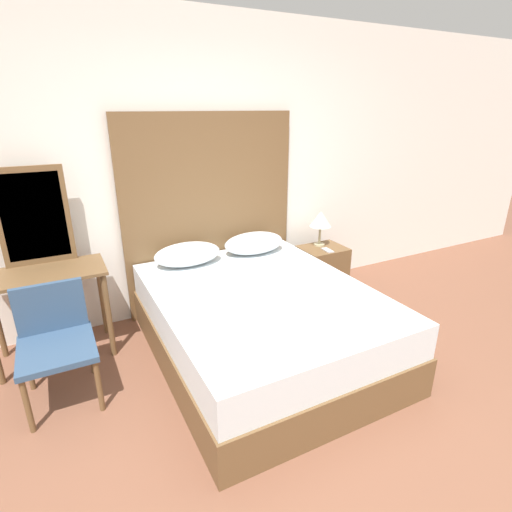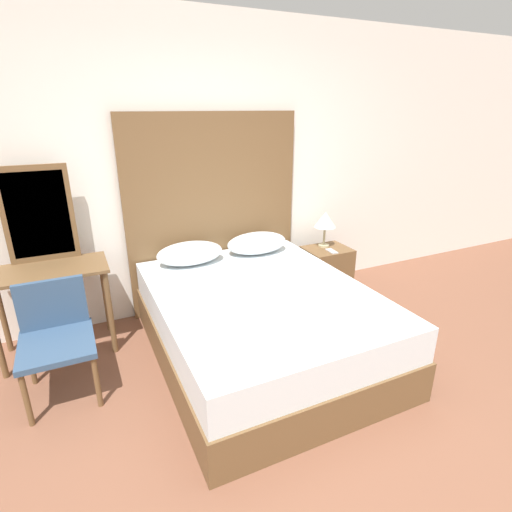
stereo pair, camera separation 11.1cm
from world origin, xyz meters
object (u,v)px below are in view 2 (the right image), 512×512
(vanity_desk, at_px, (51,286))
(phone_on_nightstand, at_px, (332,251))
(chair, at_px, (56,333))
(bed, at_px, (261,323))
(table_lamp, at_px, (325,221))
(phone_on_bed, at_px, (236,297))
(nightstand, at_px, (326,270))

(vanity_desk, bearing_deg, phone_on_nightstand, -1.59)
(vanity_desk, distance_m, chair, 0.53)
(chair, bearing_deg, bed, -8.74)
(table_lamp, xyz_separation_m, phone_on_nightstand, (-0.02, -0.17, -0.28))
(phone_on_bed, xyz_separation_m, phone_on_nightstand, (1.36, 0.70, -0.07))
(table_lamp, relative_size, vanity_desk, 0.44)
(bed, bearing_deg, vanity_desk, 153.55)
(table_lamp, bearing_deg, chair, -166.88)
(phone_on_bed, height_order, chair, chair)
(vanity_desk, bearing_deg, nightstand, 0.51)
(bed, relative_size, phone_on_bed, 12.51)
(table_lamp, distance_m, phone_on_nightstand, 0.33)
(bed, bearing_deg, nightstand, 33.45)
(table_lamp, height_order, chair, table_lamp)
(nightstand, bearing_deg, vanity_desk, -179.49)
(table_lamp, bearing_deg, nightstand, -92.64)
(phone_on_bed, bearing_deg, chair, 168.21)
(phone_on_bed, distance_m, table_lamp, 1.64)
(bed, xyz_separation_m, phone_on_nightstand, (1.13, 0.66, 0.22))
(phone_on_bed, height_order, phone_on_nightstand, phone_on_bed)
(bed, relative_size, phone_on_nightstand, 13.13)
(nightstand, distance_m, chair, 2.67)
(phone_on_bed, height_order, table_lamp, table_lamp)
(vanity_desk, xyz_separation_m, chair, (0.01, -0.51, -0.14))
(bed, distance_m, nightstand, 1.38)
(nightstand, xyz_separation_m, chair, (-2.61, -0.53, 0.20))
(nightstand, height_order, table_lamp, table_lamp)
(chair, bearing_deg, phone_on_nightstand, 9.55)
(bed, distance_m, vanity_desk, 1.68)
(nightstand, relative_size, vanity_desk, 0.57)
(chair, bearing_deg, table_lamp, 13.12)
(bed, xyz_separation_m, nightstand, (1.15, 0.76, -0.03))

